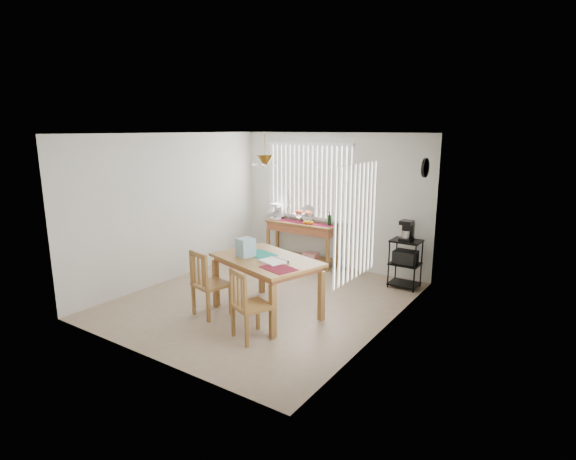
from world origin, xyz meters
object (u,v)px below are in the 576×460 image
Objects in this scene: cart_items at (407,231)px; dining_table at (266,265)px; chair_right at (249,305)px; wire_cart at (405,259)px; chair_left at (209,284)px; sideboard at (302,233)px.

dining_table is (-1.32, -2.20, -0.25)m from cart_items.
dining_table is at bearing 112.08° from chair_right.
wire_cart is 0.49m from cart_items.
chair_left reaches higher than chair_right.
chair_right is at bearing -67.92° from dining_table.
sideboard is 2.25m from cart_items.
dining_table is (-1.32, -2.19, 0.24)m from wire_cart.
chair_right reaches higher than wire_cart.
wire_cart is 2.43× the size of cart_items.
chair_left is at bearing -138.73° from dining_table.
dining_table is 0.93m from chair_right.
cart_items is 2.58m from dining_table.
cart_items is 0.19× the size of dining_table.
chair_right is at bearing -69.08° from sideboard.
sideboard is 1.60× the size of chair_right.
cart_items is 0.35× the size of chair_left.
chair_right is (-0.99, -3.01, -0.04)m from wire_cart.
sideboard is at bearing 174.79° from wire_cart.
sideboard is 2.23m from wire_cart.
sideboard reaches higher than wire_cart.
wire_cart is at bearing -90.00° from cart_items.
chair_left is (-1.94, -2.75, -0.51)m from cart_items.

